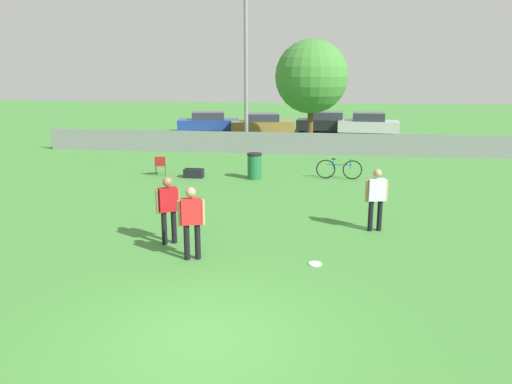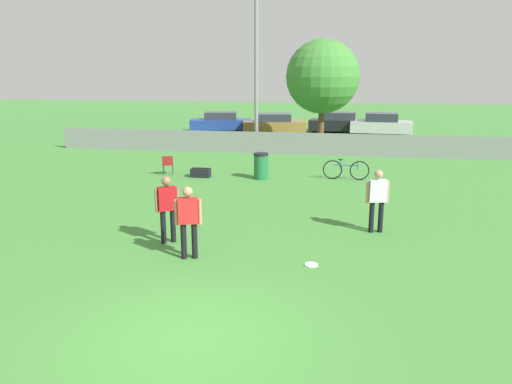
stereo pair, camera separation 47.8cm
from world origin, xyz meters
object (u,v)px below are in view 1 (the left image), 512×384
(player_defender_red, at_px, (168,205))
(parked_car_tan, at_px, (262,124))
(player_receiver_white, at_px, (376,195))
(folding_chair_sideline, at_px, (160,164))
(parked_car_silver, at_px, (368,124))
(tree_near_pole, at_px, (311,77))
(frisbee_disc, at_px, (315,264))
(trash_bin, at_px, (255,166))
(parked_car_blue, at_px, (209,122))
(gear_bag_sideline, at_px, (194,173))
(parked_car_dark, at_px, (327,123))
(bicycle_sideline, at_px, (339,169))
(light_pole, at_px, (246,53))
(player_thrower_red, at_px, (191,218))

(player_defender_red, relative_size, parked_car_tan, 0.38)
(player_receiver_white, bearing_deg, folding_chair_sideline, 130.04)
(parked_car_silver, bearing_deg, tree_near_pole, -118.22)
(frisbee_disc, height_order, parked_car_tan, parked_car_tan)
(trash_bin, distance_m, parked_car_silver, 15.92)
(folding_chair_sideline, relative_size, parked_car_blue, 0.18)
(gear_bag_sideline, xyz_separation_m, parked_car_blue, (-2.78, 14.75, 0.50))
(player_defender_red, distance_m, parked_car_dark, 23.64)
(bicycle_sideline, bearing_deg, parked_car_silver, 81.61)
(bicycle_sideline, bearing_deg, frisbee_disc, -94.15)
(player_receiver_white, bearing_deg, frisbee_disc, -131.97)
(player_receiver_white, relative_size, folding_chair_sideline, 2.12)
(player_receiver_white, bearing_deg, parked_car_dark, 81.21)
(trash_bin, relative_size, parked_car_blue, 0.23)
(light_pole, height_order, parked_car_tan, light_pole)
(parked_car_tan, distance_m, parked_car_dark, 4.51)
(player_receiver_white, relative_size, gear_bag_sideline, 2.19)
(player_thrower_red, bearing_deg, gear_bag_sideline, 88.03)
(light_pole, height_order, parked_car_silver, light_pole)
(player_receiver_white, relative_size, parked_car_silver, 0.41)
(player_receiver_white, relative_size, parked_car_dark, 0.40)
(player_defender_red, bearing_deg, gear_bag_sideline, 67.59)
(light_pole, relative_size, tree_near_pole, 1.45)
(tree_near_pole, bearing_deg, gear_bag_sideline, -115.16)
(bicycle_sideline, distance_m, gear_bag_sideline, 5.68)
(frisbee_disc, distance_m, parked_car_blue, 24.51)
(player_receiver_white, relative_size, player_thrower_red, 1.00)
(player_defender_red, xyz_separation_m, parked_car_silver, (6.56, 22.61, -0.28))
(player_defender_red, distance_m, parked_car_silver, 23.55)
(player_defender_red, relative_size, parked_car_dark, 0.40)
(player_defender_red, relative_size, parked_car_silver, 0.41)
(light_pole, bearing_deg, parked_car_tan, 90.43)
(light_pole, distance_m, bicycle_sideline, 9.16)
(player_thrower_red, distance_m, parked_car_silver, 24.24)
(parked_car_dark, relative_size, parked_car_silver, 1.03)
(parked_car_silver, bearing_deg, trash_bin, -106.63)
(frisbee_disc, bearing_deg, bicycle_sideline, 85.28)
(player_defender_red, xyz_separation_m, parked_car_blue, (-4.16, 22.38, -0.29))
(frisbee_disc, relative_size, trash_bin, 0.29)
(light_pole, xyz_separation_m, player_defender_red, (0.35, -14.58, -3.98))
(tree_near_pole, distance_m, parked_car_dark, 7.34)
(player_receiver_white, xyz_separation_m, player_thrower_red, (-4.21, -2.63, 0.00))
(gear_bag_sideline, bearing_deg, trash_bin, 1.35)
(player_defender_red, bearing_deg, tree_near_pole, 47.51)
(bicycle_sideline, bearing_deg, folding_chair_sideline, -177.17)
(light_pole, relative_size, parked_car_blue, 1.92)
(trash_bin, distance_m, parked_car_blue, 15.58)
(tree_near_pole, height_order, parked_car_tan, tree_near_pole)
(parked_car_blue, bearing_deg, tree_near_pole, -48.89)
(player_thrower_red, bearing_deg, player_defender_red, 114.88)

